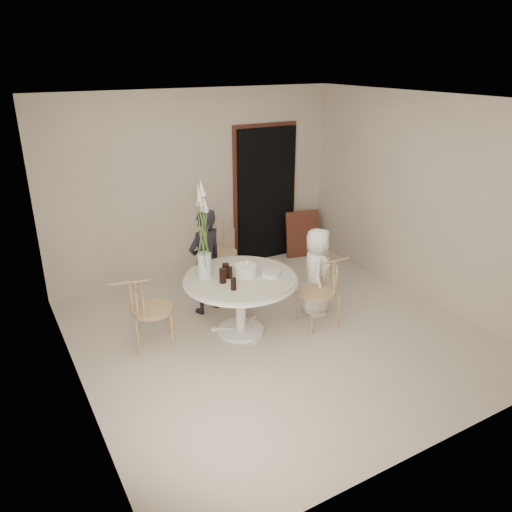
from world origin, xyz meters
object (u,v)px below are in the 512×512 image
table (240,286)px  birthday_cake (246,270)px  chair_right (326,283)px  boy (317,272)px  flower_vase (203,238)px  chair_left (141,304)px  chair_far (217,244)px  girl (205,261)px

table → birthday_cake: birthday_cake is taller
chair_right → boy: (0.05, 0.26, 0.04)m
boy → flower_vase: size_ratio=0.99×
chair_left → birthday_cake: 1.24m
boy → birthday_cake: boy is taller
table → chair_right: (1.02, -0.30, -0.08)m
chair_far → chair_right: 1.81m
chair_far → boy: (0.72, -1.42, -0.05)m
chair_far → chair_right: (0.66, -1.68, -0.09)m
chair_right → chair_left: chair_left is taller
table → flower_vase: (-0.36, 0.20, 0.60)m
chair_right → birthday_cake: 1.02m
chair_left → birthday_cake: bearing=-89.1°
chair_left → chair_far: bearing=-38.8°
flower_vase → girl: bearing=65.3°
birthday_cake → girl: bearing=105.9°
table → chair_left: (-1.11, 0.29, -0.08)m
flower_vase → birthday_cake: bearing=-23.7°
table → chair_far: bearing=75.7°
boy → flower_vase: (-1.43, 0.24, 0.64)m
table → birthday_cake: 0.19m
table → chair_left: size_ratio=1.61×
boy → girl: bearing=91.7°
chair_far → boy: 1.60m
chair_right → birthday_cake: bearing=-105.8°
table → flower_vase: flower_vase is taller
table → boy: size_ratio=1.16×
girl → flower_vase: flower_vase is taller
chair_right → chair_far: bearing=-156.1°
girl → birthday_cake: (0.20, -0.70, 0.10)m
chair_left → girl: (0.98, 0.42, 0.16)m
chair_right → table: bearing=-104.3°
chair_left → flower_vase: 1.01m
table → chair_far: (0.35, 1.38, 0.01)m
chair_far → chair_right: size_ratio=1.17×
table → girl: size_ratio=0.96×
table → boy: bearing=-2.3°
girl → boy: 1.41m
girl → chair_right: bearing=121.1°
girl → flower_vase: 0.77m
table → girl: girl is taller
girl → flower_vase: bearing=47.9°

